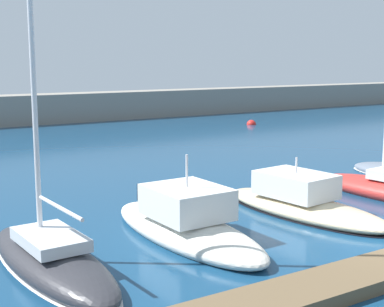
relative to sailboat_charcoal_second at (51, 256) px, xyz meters
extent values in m
plane|color=navy|center=(10.18, -3.59, -0.40)|extent=(120.00, 120.00, 0.00)
cube|color=gray|center=(10.18, 38.04, 1.01)|extent=(108.00, 3.09, 2.82)
ellipsoid|color=#2D2D33|center=(0.00, -0.01, -0.18)|extent=(2.57, 7.94, 1.06)
ellipsoid|color=silver|center=(0.00, -0.01, -0.38)|extent=(2.60, 8.02, 0.12)
cylinder|color=silver|center=(0.04, -0.88, 1.67)|extent=(0.25, 2.99, 0.11)
cube|color=silver|center=(0.00, -0.01, 0.53)|extent=(1.66, 2.72, 0.36)
ellipsoid|color=silver|center=(4.95, 0.40, -0.16)|extent=(2.86, 8.43, 1.10)
cube|color=silver|center=(4.95, 0.30, 0.91)|extent=(2.40, 2.81, 1.05)
cube|color=black|center=(4.92, 1.61, 1.07)|extent=(2.12, 0.74, 0.59)
cylinder|color=silver|center=(4.95, 0.30, 2.00)|extent=(0.08, 0.08, 1.13)
ellipsoid|color=beige|center=(10.66, 0.51, -0.20)|extent=(3.51, 8.26, 0.86)
ellipsoid|color=black|center=(10.66, 0.51, -0.38)|extent=(3.55, 8.34, 0.12)
cube|color=silver|center=(10.61, 0.97, 0.72)|extent=(2.41, 3.23, 0.97)
cube|color=black|center=(10.53, 1.69, 0.86)|extent=(1.96, 0.95, 0.54)
cylinder|color=silver|center=(10.61, 0.97, 1.52)|extent=(0.08, 0.08, 0.64)
sphere|color=red|center=(28.45, 26.35, -0.40)|extent=(0.90, 0.90, 0.90)
camera|label=1|loc=(-5.08, -15.77, 5.77)|focal=52.97mm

